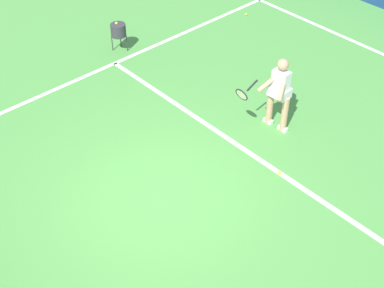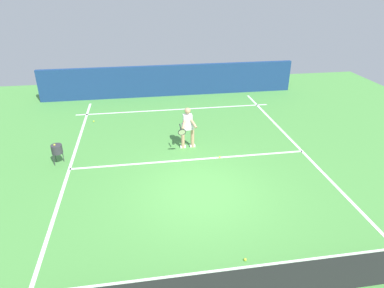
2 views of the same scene
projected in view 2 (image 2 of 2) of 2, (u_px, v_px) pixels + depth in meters
ground_plane at (202, 192)px, 10.04m from camera, size 24.70×24.70×0.00m
court_back_wall at (170, 81)px, 17.83m from camera, size 13.14×0.24×1.61m
baseline_marking at (175, 110)px, 16.24m from camera, size 9.14×0.10×0.01m
service_line_marking at (191, 160)px, 11.80m from camera, size 8.14×0.10×0.01m
sideline_left_marking at (330, 180)px, 10.61m from camera, size 0.10×17.00×0.01m
sideline_right_marking at (58, 205)px, 9.46m from camera, size 0.10×17.00×0.01m
court_net at (240, 286)px, 6.39m from camera, size 8.82×0.08×1.06m
tennis_player at (188, 127)px, 12.27m from camera, size 0.76×0.96×1.55m
tennis_ball_near at (245, 260)px, 7.61m from camera, size 0.07×0.07×0.07m
tennis_ball_mid at (94, 121)px, 14.85m from camera, size 0.07×0.07×0.07m
tennis_ball_far at (220, 157)px, 11.91m from camera, size 0.07×0.07×0.07m
ball_hopper at (57, 149)px, 11.33m from camera, size 0.36×0.36×0.74m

